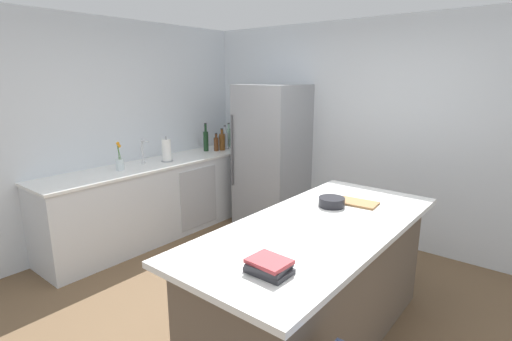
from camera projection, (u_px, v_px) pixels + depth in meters
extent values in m
plane|color=brown|center=(257.00, 321.00, 3.16)|extent=(7.20, 7.20, 0.00)
cube|color=silver|center=(377.00, 133.00, 4.54)|extent=(6.00, 0.10, 2.60)
cube|color=silver|center=(89.00, 136.00, 4.34)|extent=(0.10, 6.00, 2.60)
cube|color=silver|center=(160.00, 200.00, 4.81)|extent=(0.63, 2.91, 0.90)
cube|color=white|center=(158.00, 163.00, 4.70)|extent=(0.66, 2.94, 0.03)
cube|color=#B2B5BA|center=(199.00, 198.00, 4.89)|extent=(0.01, 0.60, 0.76)
cube|color=brown|center=(317.00, 286.00, 2.84)|extent=(0.83, 2.06, 0.89)
cube|color=white|center=(319.00, 227.00, 2.73)|extent=(0.99, 2.26, 0.04)
cube|color=#93969B|center=(272.00, 156.00, 5.07)|extent=(0.79, 0.74, 1.85)
cylinder|color=#4C4C51|center=(232.00, 151.00, 4.97)|extent=(0.02, 0.02, 0.93)
cylinder|color=silver|center=(143.00, 163.00, 4.61)|extent=(0.05, 0.05, 0.02)
cylinder|color=silver|center=(142.00, 151.00, 4.57)|extent=(0.02, 0.02, 0.28)
cylinder|color=silver|center=(145.00, 141.00, 4.51)|extent=(0.14, 0.02, 0.02)
cylinder|color=silver|center=(120.00, 165.00, 4.28)|extent=(0.09, 0.09, 0.12)
cylinder|color=#4C7F3D|center=(119.00, 155.00, 4.26)|extent=(0.01, 0.03, 0.25)
sphere|color=orange|center=(118.00, 143.00, 4.23)|extent=(0.04, 0.04, 0.04)
cylinder|color=#4C7F3D|center=(119.00, 155.00, 4.25)|extent=(0.01, 0.02, 0.25)
sphere|color=orange|center=(118.00, 143.00, 4.22)|extent=(0.04, 0.04, 0.04)
cylinder|color=#4C7F3D|center=(120.00, 156.00, 4.25)|extent=(0.01, 0.04, 0.22)
sphere|color=orange|center=(119.00, 146.00, 4.22)|extent=(0.04, 0.04, 0.04)
cylinder|color=gray|center=(167.00, 161.00, 4.74)|extent=(0.14, 0.14, 0.01)
cylinder|color=white|center=(167.00, 150.00, 4.71)|extent=(0.11, 0.11, 0.26)
cylinder|color=gray|center=(166.00, 138.00, 4.67)|extent=(0.02, 0.02, 0.04)
cylinder|color=#8CB79E|center=(229.00, 138.00, 5.73)|extent=(0.06, 0.06, 0.25)
cylinder|color=#8CB79E|center=(229.00, 127.00, 5.69)|extent=(0.03, 0.03, 0.08)
cylinder|color=black|center=(229.00, 124.00, 5.68)|extent=(0.03, 0.03, 0.01)
cylinder|color=red|center=(225.00, 142.00, 5.65)|extent=(0.05, 0.05, 0.16)
cylinder|color=red|center=(225.00, 135.00, 5.62)|extent=(0.02, 0.02, 0.04)
cylinder|color=black|center=(225.00, 133.00, 5.61)|extent=(0.02, 0.02, 0.01)
cylinder|color=silver|center=(225.00, 141.00, 5.53)|extent=(0.08, 0.08, 0.24)
cylinder|color=silver|center=(225.00, 129.00, 5.49)|extent=(0.03, 0.03, 0.09)
cylinder|color=black|center=(225.00, 126.00, 5.48)|extent=(0.03, 0.03, 0.01)
cylinder|color=brown|center=(222.00, 142.00, 5.44)|extent=(0.08, 0.08, 0.23)
cylinder|color=brown|center=(222.00, 132.00, 5.41)|extent=(0.04, 0.04, 0.06)
cylinder|color=black|center=(222.00, 129.00, 5.40)|extent=(0.04, 0.04, 0.01)
cylinder|color=#5B3319|center=(216.00, 144.00, 5.39)|extent=(0.07, 0.07, 0.19)
cylinder|color=#5B3319|center=(216.00, 136.00, 5.36)|extent=(0.03, 0.03, 0.05)
cylinder|color=black|center=(216.00, 134.00, 5.35)|extent=(0.03, 0.03, 0.01)
cylinder|color=#19381E|center=(206.00, 141.00, 5.37)|extent=(0.07, 0.07, 0.27)
cylinder|color=#19381E|center=(205.00, 128.00, 5.32)|extent=(0.03, 0.03, 0.11)
cylinder|color=black|center=(205.00, 124.00, 5.31)|extent=(0.03, 0.03, 0.01)
cube|color=#2D2D33|center=(269.00, 270.00, 2.04)|extent=(0.23, 0.16, 0.03)
cube|color=#2D2D33|center=(269.00, 266.00, 2.04)|extent=(0.22, 0.20, 0.03)
cube|color=#A83338|center=(269.00, 261.00, 2.03)|extent=(0.22, 0.18, 0.02)
cylinder|color=black|center=(332.00, 202.00, 3.08)|extent=(0.21, 0.21, 0.07)
cube|color=#9E7042|center=(357.00, 203.00, 3.15)|extent=(0.33, 0.22, 0.02)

